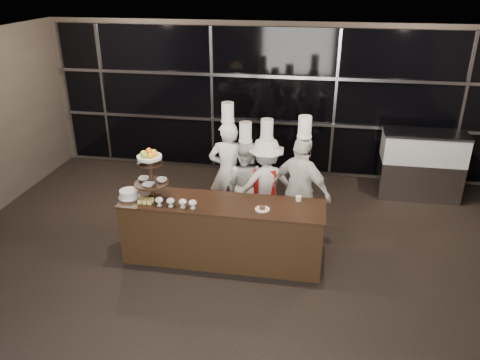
% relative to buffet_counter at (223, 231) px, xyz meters
% --- Properties ---
extents(room, '(10.00, 10.00, 10.00)m').
position_rel_buffet_counter_xyz_m(room, '(0.32, -1.63, 1.03)').
color(room, black).
rests_on(room, ground).
extents(window_wall, '(8.60, 0.10, 2.80)m').
position_rel_buffet_counter_xyz_m(window_wall, '(0.32, 3.31, 1.04)').
color(window_wall, black).
rests_on(window_wall, ground).
extents(buffet_counter, '(2.84, 0.74, 0.92)m').
position_rel_buffet_counter_xyz_m(buffet_counter, '(0.00, 0.00, 0.00)').
color(buffet_counter, black).
rests_on(buffet_counter, ground).
extents(display_stand, '(0.48, 0.48, 0.74)m').
position_rel_buffet_counter_xyz_m(display_stand, '(-1.00, -0.00, 0.87)').
color(display_stand, black).
rests_on(display_stand, buffet_counter).
extents(compotes, '(0.58, 0.11, 0.12)m').
position_rel_buffet_counter_xyz_m(compotes, '(-0.59, -0.22, 0.54)').
color(compotes, silver).
rests_on(compotes, buffet_counter).
extents(layer_cake, '(0.30, 0.30, 0.11)m').
position_rel_buffet_counter_xyz_m(layer_cake, '(-1.33, -0.05, 0.51)').
color(layer_cake, white).
rests_on(layer_cake, buffet_counter).
extents(pastry_squares, '(0.20, 0.13, 0.05)m').
position_rel_buffet_counter_xyz_m(pastry_squares, '(-1.04, -0.16, 0.48)').
color(pastry_squares, '#EDDE74').
rests_on(pastry_squares, buffet_counter).
extents(small_plate, '(0.20, 0.20, 0.05)m').
position_rel_buffet_counter_xyz_m(small_plate, '(0.57, -0.10, 0.47)').
color(small_plate, white).
rests_on(small_plate, buffet_counter).
extents(chef_cup, '(0.08, 0.08, 0.07)m').
position_rel_buffet_counter_xyz_m(chef_cup, '(1.04, 0.25, 0.49)').
color(chef_cup, white).
rests_on(chef_cup, buffet_counter).
extents(display_case, '(1.45, 0.63, 1.24)m').
position_rel_buffet_counter_xyz_m(display_case, '(3.13, 2.67, 0.22)').
color(display_case, '#A5A5AA').
rests_on(display_case, ground).
extents(chef_a, '(0.67, 0.48, 2.02)m').
position_rel_buffet_counter_xyz_m(chef_a, '(-0.15, 1.19, 0.42)').
color(chef_a, white).
rests_on(chef_a, ground).
extents(chef_b, '(0.82, 0.72, 1.75)m').
position_rel_buffet_counter_xyz_m(chef_b, '(0.14, 1.11, 0.28)').
color(chef_b, silver).
rests_on(chef_b, ground).
extents(chef_c, '(1.13, 0.92, 1.83)m').
position_rel_buffet_counter_xyz_m(chef_c, '(0.48, 1.06, 0.31)').
color(chef_c, white).
rests_on(chef_c, ground).
extents(chef_d, '(1.07, 0.87, 2.01)m').
position_rel_buffet_counter_xyz_m(chef_d, '(1.05, 0.70, 0.40)').
color(chef_d, white).
rests_on(chef_d, ground).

